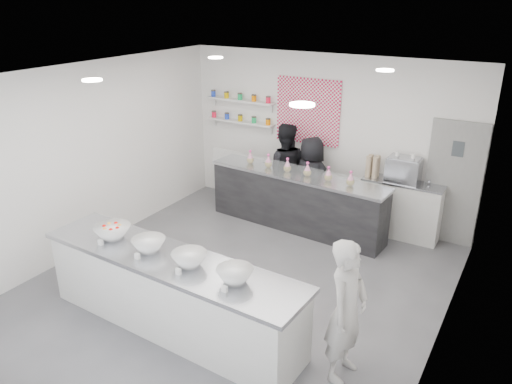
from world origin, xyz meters
TOP-DOWN VIEW (x-y plane):
  - floor at (0.00, 0.00)m, footprint 6.00×6.00m
  - ceiling at (0.00, 0.00)m, footprint 6.00×6.00m
  - back_wall at (0.00, 3.00)m, footprint 5.50×0.00m
  - left_wall at (-2.75, 0.00)m, footprint 0.00×6.00m
  - right_wall at (2.75, 0.00)m, footprint 0.00×6.00m
  - back_door at (2.30, 2.97)m, footprint 0.88×0.04m
  - pattern_panel at (-0.35, 2.98)m, footprint 1.25×0.03m
  - jar_shelf_lower at (-1.75, 2.90)m, footprint 1.45×0.22m
  - jar_shelf_upper at (-1.75, 2.90)m, footprint 1.45×0.22m
  - preserve_jars at (-1.75, 2.88)m, footprint 1.45×0.10m
  - downlight_0 at (-1.40, -1.00)m, footprint 0.24×0.24m
  - downlight_1 at (1.40, -1.00)m, footprint 0.24×0.24m
  - downlight_2 at (-1.40, 1.60)m, footprint 0.24×0.24m
  - downlight_3 at (1.40, 1.60)m, footprint 0.24×0.24m
  - prep_counter at (-0.19, -1.23)m, footprint 3.67×0.99m
  - back_bar at (-0.14, 2.16)m, footprint 3.35×0.85m
  - sneeze_guard at (-0.16, 1.87)m, footprint 3.26×0.26m
  - espresso_ledge at (1.55, 2.78)m, footprint 1.35×0.43m
  - espresso_machine at (1.53, 2.78)m, footprint 0.54×0.37m
  - cup_stacks at (1.00, 2.78)m, footprint 0.24×0.24m
  - prep_bowls at (-0.19, -1.23)m, footprint 2.39×0.63m
  - label_cards at (-0.16, -1.75)m, footprint 2.01×0.04m
  - cookie_bags at (-0.14, 2.16)m, footprint 2.14×0.29m
  - woman_prep at (1.97, -0.93)m, footprint 0.44×0.63m
  - staff_left at (-0.62, 2.60)m, footprint 1.06×0.97m
  - staff_right at (-0.07, 2.60)m, footprint 0.89×0.70m

SIDE VIEW (x-z plane):
  - floor at x=0.00m, z-range 0.00..0.00m
  - prep_counter at x=-0.19m, z-range 0.00..0.99m
  - espresso_ledge at x=1.55m, z-range 0.00..1.00m
  - back_bar at x=-0.14m, z-range 0.00..1.03m
  - staff_right at x=-0.07m, z-range 0.00..1.59m
  - woman_prep at x=1.97m, z-range 0.00..1.65m
  - staff_left at x=-0.62m, z-range 0.00..1.77m
  - label_cards at x=-0.16m, z-range 0.99..1.06m
  - back_door at x=2.30m, z-range 0.00..2.10m
  - prep_bowls at x=-0.19m, z-range 0.99..1.16m
  - cookie_bags at x=-0.14m, z-range 1.03..1.28m
  - sneeze_guard at x=-0.16m, z-range 1.03..1.31m
  - cup_stacks at x=1.00m, z-range 1.00..1.37m
  - espresso_machine at x=1.53m, z-range 1.00..1.42m
  - back_wall at x=0.00m, z-range -1.25..4.25m
  - left_wall at x=-2.75m, z-range -1.50..4.50m
  - right_wall at x=2.75m, z-range -1.50..4.50m
  - jar_shelf_lower at x=-1.75m, z-range 1.58..1.62m
  - preserve_jars at x=-1.75m, z-range 1.60..2.16m
  - pattern_panel at x=-0.35m, z-range 1.35..2.55m
  - jar_shelf_upper at x=-1.75m, z-range 2.00..2.04m
  - downlight_0 at x=-1.40m, z-range 2.97..2.99m
  - downlight_1 at x=1.40m, z-range 2.97..2.99m
  - downlight_2 at x=-1.40m, z-range 2.97..2.99m
  - downlight_3 at x=1.40m, z-range 2.97..2.99m
  - ceiling at x=0.00m, z-range 3.00..3.00m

